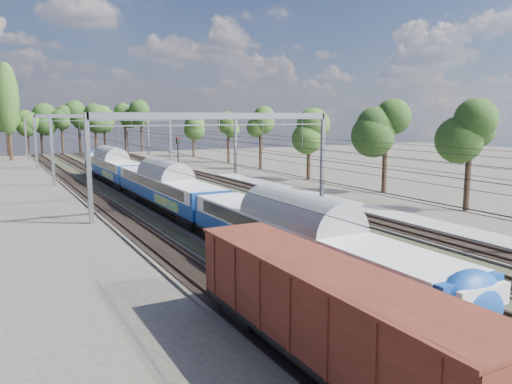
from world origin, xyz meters
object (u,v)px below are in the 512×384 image
signal_near (178,157)px  signal_far (128,141)px  freight_boxcar (324,311)px  worker (120,165)px  emu_train (167,183)px

signal_near → signal_far: bearing=65.4°
signal_near → freight_boxcar: bearing=-120.1°
freight_boxcar → signal_far: signal_far is taller
freight_boxcar → worker: bearing=82.5°
worker → signal_far: size_ratio=0.36×
worker → emu_train: bearing=179.1°
worker → signal_near: (1.15, -24.16, 2.99)m
emu_train → freight_boxcar: (-4.50, -30.24, -0.50)m
emu_train → signal_far: 64.09m
freight_boxcar → worker: size_ratio=7.05×
signal_far → worker: bearing=-89.3°
emu_train → signal_far: (12.25, 62.91, 0.75)m
emu_train → signal_far: signal_far is taller
emu_train → signal_near: (5.39, 12.03, 1.27)m
worker → signal_far: bearing=-10.9°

